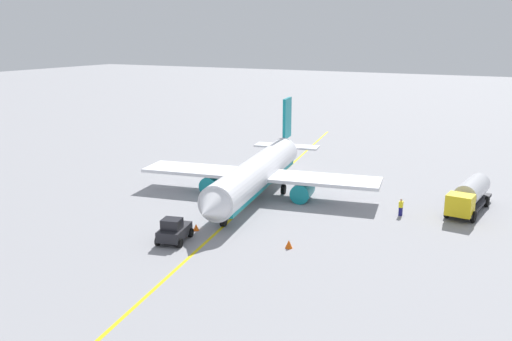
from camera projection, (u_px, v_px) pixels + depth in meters
The scene contains 8 objects.
ground_plane at pixel (256, 197), 61.34m from camera, with size 400.00×400.00×0.00m, color #939399.
airplane at pixel (257, 173), 61.21m from camera, with size 31.63×27.15×9.46m.
fuel_tanker at pixel (469, 195), 56.00m from camera, with size 9.87×3.60×3.15m.
pushback_tug at pixel (174, 231), 47.94m from camera, with size 3.97×3.03×2.20m.
refueling_worker at pixel (401, 207), 54.91m from camera, with size 0.52×0.37×1.71m.
safety_cone_nose at pixel (289, 244), 46.64m from camera, with size 0.64×0.64×0.71m, color #F2590F.
safety_cone_wingtip at pixel (196, 227), 50.84m from camera, with size 0.56×0.56×0.63m, color #F2590F.
taxi_line_marking at pixel (256, 197), 61.33m from camera, with size 87.33×0.30×0.01m, color yellow.
Camera 1 is at (52.20, 27.12, 17.62)m, focal length 38.94 mm.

